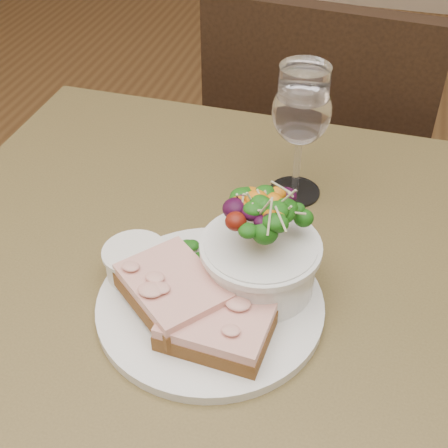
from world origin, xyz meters
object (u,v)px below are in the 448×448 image
(cafe_table, at_px, (214,339))
(ramekin, at_px, (136,261))
(chair_far, at_px, (316,229))
(sandwich_back, at_px, (173,290))
(dinner_plate, at_px, (210,305))
(wine_glass, at_px, (301,115))
(salad_bowl, at_px, (261,245))
(sandwich_front, at_px, (216,326))

(cafe_table, height_order, ramekin, ramekin)
(chair_far, height_order, sandwich_back, chair_far)
(sandwich_back, bearing_deg, dinner_plate, 65.22)
(dinner_plate, relative_size, ramekin, 3.69)
(cafe_table, distance_m, ramekin, 0.16)
(wine_glass, bearing_deg, sandwich_back, -108.27)
(cafe_table, height_order, salad_bowl, salad_bowl)
(sandwich_front, xyz_separation_m, sandwich_back, (-0.06, 0.03, 0.01))
(sandwich_back, bearing_deg, cafe_table, 103.45)
(sandwich_back, height_order, ramekin, sandwich_back)
(sandwich_back, distance_m, salad_bowl, 0.11)
(wine_glass, bearing_deg, ramekin, -123.07)
(wine_glass, bearing_deg, cafe_table, -106.05)
(chair_far, xyz_separation_m, salad_bowl, (0.01, -0.68, 0.53))
(cafe_table, bearing_deg, wine_glass, 73.95)
(sandwich_front, relative_size, wine_glass, 0.66)
(cafe_table, xyz_separation_m, wine_glass, (0.06, 0.20, 0.22))
(sandwich_front, xyz_separation_m, ramekin, (-0.12, 0.06, 0.00))
(chair_far, height_order, dinner_plate, chair_far)
(sandwich_front, bearing_deg, wine_glass, 88.15)
(dinner_plate, relative_size, salad_bowl, 2.00)
(sandwich_back, bearing_deg, salad_bowl, 75.18)
(salad_bowl, bearing_deg, chair_far, 90.43)
(sandwich_back, height_order, wine_glass, wine_glass)
(cafe_table, bearing_deg, salad_bowl, 3.33)
(salad_bowl, bearing_deg, wine_glass, 89.09)
(ramekin, height_order, wine_glass, wine_glass)
(ramekin, distance_m, wine_glass, 0.28)
(chair_far, distance_m, sandwich_back, 0.89)
(sandwich_front, xyz_separation_m, salad_bowl, (0.02, 0.09, 0.04))
(ramekin, xyz_separation_m, salad_bowl, (0.14, 0.02, 0.04))
(chair_far, distance_m, sandwich_front, 0.90)
(cafe_table, relative_size, dinner_plate, 3.16)
(sandwich_back, height_order, salad_bowl, salad_bowl)
(chair_far, xyz_separation_m, dinner_plate, (-0.04, -0.72, 0.46))
(chair_far, xyz_separation_m, sandwich_back, (-0.08, -0.73, 0.49))
(wine_glass, bearing_deg, sandwich_front, -95.57)
(chair_far, relative_size, salad_bowl, 7.09)
(sandwich_front, distance_m, salad_bowl, 0.10)
(cafe_table, bearing_deg, chair_far, 85.83)
(cafe_table, xyz_separation_m, chair_far, (0.05, 0.68, -0.36))
(dinner_plate, relative_size, sandwich_front, 2.19)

